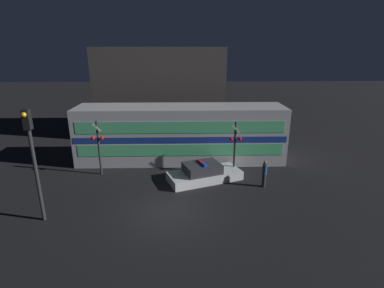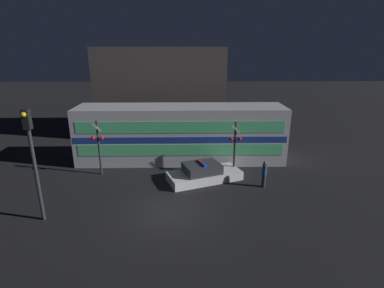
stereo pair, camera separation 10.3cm
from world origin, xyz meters
TOP-DOWN VIEW (x-y plane):
  - ground_plane at (0.00, 0.00)m, footprint 120.00×120.00m
  - train at (0.55, 7.37)m, footprint 14.80×3.13m
  - police_car at (2.01, 3.71)m, footprint 4.92×3.35m
  - pedestrian at (5.55, 2.70)m, footprint 0.28×0.28m
  - crossing_signal_near at (4.04, 4.55)m, footprint 0.80×0.34m
  - crossing_signal_far at (-4.70, 4.77)m, footprint 0.80×0.34m
  - traffic_light_corner at (-6.06, -0.65)m, footprint 0.30×0.46m
  - building_left at (-1.34, 15.08)m, footprint 11.48×5.89m

SIDE VIEW (x-z plane):
  - ground_plane at x=0.00m, z-range 0.00..0.00m
  - police_car at x=2.01m, z-range -0.17..1.07m
  - pedestrian at x=5.55m, z-range 0.02..1.69m
  - train at x=0.55m, z-range 0.00..4.03m
  - crossing_signal_near at x=4.04m, z-range 0.25..3.80m
  - crossing_signal_far at x=-4.70m, z-range 0.25..3.87m
  - traffic_light_corner at x=-6.06m, z-range 0.71..6.18m
  - building_left at x=-1.34m, z-range 0.00..8.03m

